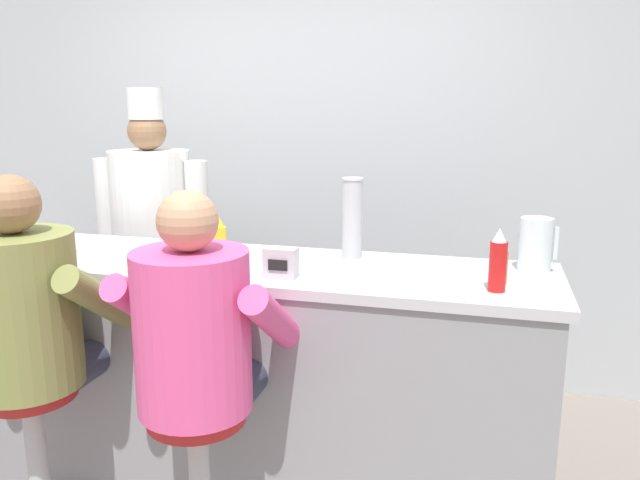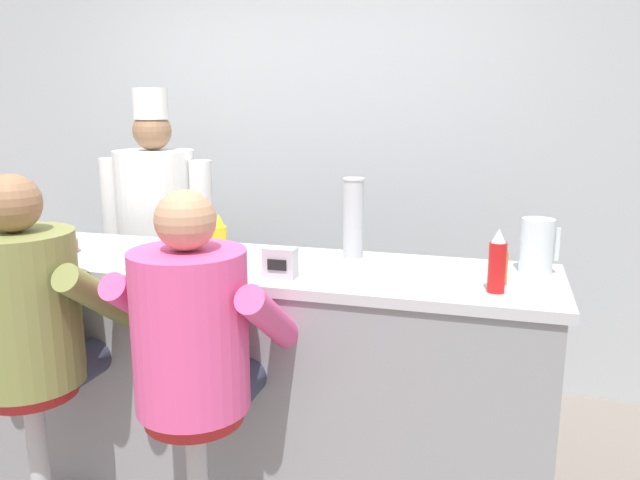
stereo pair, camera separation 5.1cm
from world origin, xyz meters
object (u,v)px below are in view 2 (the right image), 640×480
napkin_dispenser_chrome (280,263)px  water_pitcher_clear (537,246)px  cook_in_whites_near (158,231)px  hot_sauce_bottle_orange (503,268)px  diner_seated_olive (31,318)px  breakfast_plate (152,262)px  cup_stack_steel (353,218)px  diner_seated_pink (196,341)px  mustard_bottle_yellow (219,242)px  ketchup_bottle_red (497,263)px  cereal_bowl (62,246)px

napkin_dispenser_chrome → water_pitcher_clear: bearing=20.5°
napkin_dispenser_chrome → cook_in_whites_near: bearing=139.1°
hot_sauce_bottle_orange → diner_seated_olive: diner_seated_olive is taller
breakfast_plate → cook_in_whites_near: bearing=119.6°
cup_stack_steel → diner_seated_pink: (-0.38, -0.73, -0.32)m
mustard_bottle_yellow → cup_stack_steel: cup_stack_steel is taller
cup_stack_steel → diner_seated_pink: size_ratio=0.24×
ketchup_bottle_red → cereal_bowl: (-1.85, 0.07, -0.08)m
water_pitcher_clear → diner_seated_olive: (-1.80, -0.69, -0.24)m
ketchup_bottle_red → diner_seated_olive: (-1.65, -0.38, -0.24)m
hot_sauce_bottle_orange → cook_in_whites_near: bearing=157.1°
ketchup_bottle_red → mustard_bottle_yellow: size_ratio=1.07×
cup_stack_steel → cook_in_whites_near: size_ratio=0.19×
breakfast_plate → diner_seated_pink: bearing=-43.7°
hot_sauce_bottle_orange → cup_stack_steel: 0.68m
diner_seated_pink → hot_sauce_bottle_orange: bearing=25.9°
diner_seated_pink → cup_stack_steel: bearing=62.9°
cup_stack_steel → napkin_dispenser_chrome: size_ratio=2.75×
mustard_bottle_yellow → diner_seated_olive: 0.75m
mustard_bottle_yellow → water_pitcher_clear: water_pitcher_clear is taller
mustard_bottle_yellow → cook_in_whites_near: cook_in_whites_near is taller
hot_sauce_bottle_orange → mustard_bottle_yellow: bearing=-177.7°
cereal_bowl → diner_seated_olive: diner_seated_olive is taller
cereal_bowl → cup_stack_steel: size_ratio=0.39×
breakfast_plate → diner_seated_olive: 0.49m
ketchup_bottle_red → cereal_bowl: ketchup_bottle_red is taller
cereal_bowl → mustard_bottle_yellow: bearing=-0.7°
mustard_bottle_yellow → diner_seated_olive: diner_seated_olive is taller
cup_stack_steel → diner_seated_olive: (-1.05, -0.73, -0.31)m
ketchup_bottle_red → napkin_dispenser_chrome: 0.79m
water_pitcher_clear → diner_seated_pink: diner_seated_pink is taller
napkin_dispenser_chrome → cook_in_whites_near: cook_in_whites_near is taller
cereal_bowl → hot_sauce_bottle_orange: bearing=1.1°
napkin_dispenser_chrome → cook_in_whites_near: 1.45m
breakfast_plate → cereal_bowl: cereal_bowl is taller
diner_seated_pink → cook_in_whites_near: (-0.91, 1.29, 0.08)m
hot_sauce_bottle_orange → diner_seated_pink: bearing=-154.1°
ketchup_bottle_red → cereal_bowl: 1.86m
cereal_bowl → cook_in_whites_near: (-0.03, 0.84, -0.10)m
ketchup_bottle_red → water_pitcher_clear: size_ratio=1.06×
hot_sauce_bottle_orange → water_pitcher_clear: 0.25m
mustard_bottle_yellow → napkin_dispenser_chrome: mustard_bottle_yellow is taller
breakfast_plate → napkin_dispenser_chrome: bearing=-1.9°
breakfast_plate → diner_seated_olive: size_ratio=0.18×
water_pitcher_clear → diner_seated_olive: diner_seated_olive is taller
ketchup_bottle_red → water_pitcher_clear: (0.14, 0.31, 0.00)m
napkin_dispenser_chrome → diner_seated_pink: diner_seated_pink is taller
water_pitcher_clear → cook_in_whites_near: bearing=163.7°
ketchup_bottle_red → breakfast_plate: size_ratio=0.86×
cup_stack_steel → napkin_dispenser_chrome: bearing=-116.1°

